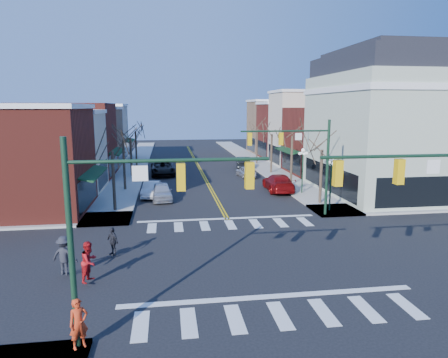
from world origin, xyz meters
name	(u,v)px	position (x,y,z in m)	size (l,w,h in m)	color
ground	(248,258)	(0.00, 0.00, 0.00)	(160.00, 160.00, 0.00)	black
sidewalk_left	(123,188)	(-8.75, 20.00, 0.07)	(3.50, 70.00, 0.15)	#9E9B93
sidewalk_right	(291,183)	(8.75, 20.00, 0.07)	(3.50, 70.00, 0.15)	#9E9B93
bldg_left_brick_a	(18,162)	(-15.50, 11.75, 4.00)	(10.00, 8.50, 8.00)	maroon
bldg_left_stucco_a	(48,153)	(-15.50, 19.50, 3.75)	(10.00, 7.00, 7.50)	beige
bldg_left_brick_b	(68,141)	(-15.50, 27.50, 4.25)	(10.00, 9.00, 8.50)	maroon
bldg_left_tan	(82,138)	(-15.50, 35.75, 3.90)	(10.00, 7.50, 7.80)	#997554
bldg_left_stucco_b	(93,133)	(-15.50, 43.50, 4.10)	(10.00, 8.00, 8.20)	beige
bldg_right_brick_a	(331,141)	(15.50, 25.75, 4.00)	(10.00, 8.50, 8.00)	maroon
bldg_right_stucco	(309,129)	(15.50, 33.50, 5.00)	(10.00, 7.00, 10.00)	beige
bldg_right_brick_b	(292,131)	(15.50, 41.00, 4.25)	(10.00, 8.00, 8.50)	maroon
bldg_right_tan	(279,127)	(15.50, 49.00, 4.50)	(10.00, 8.00, 9.00)	#997554
victorian_corner	(392,123)	(16.50, 14.50, 6.66)	(12.25, 14.25, 13.30)	#ADB9A0
traffic_mast_near_left	(128,213)	(-5.55, -7.40, 4.71)	(6.60, 0.28, 7.20)	#14331E
traffic_mast_near_right	(441,202)	(5.55, -7.40, 4.71)	(6.60, 0.28, 7.20)	#14331E
traffic_mast_far_right	(304,154)	(5.55, 7.40, 4.71)	(6.60, 0.28, 7.20)	#14331E
lamppost_corner	(331,175)	(8.20, 8.50, 2.96)	(0.36, 0.36, 4.33)	#14331E
lamppost_midblock	(303,163)	(8.20, 15.00, 2.96)	(0.36, 0.36, 4.33)	#14331E
tree_left_a	(114,182)	(-8.40, 11.00, 2.38)	(0.24, 0.24, 4.76)	#382B21
tree_left_b	(124,165)	(-8.40, 19.00, 2.52)	(0.24, 0.24, 5.04)	#382B21
tree_left_c	(131,158)	(-8.40, 27.00, 2.27)	(0.24, 0.24, 4.55)	#382B21
tree_left_d	(136,149)	(-8.40, 35.00, 2.45)	(0.24, 0.24, 4.90)	#382B21
tree_right_a	(321,177)	(8.40, 11.00, 2.31)	(0.24, 0.24, 4.62)	#382B21
tree_right_b	(291,161)	(8.40, 19.00, 2.59)	(0.24, 0.24, 5.18)	#382B21
tree_right_c	(271,154)	(8.40, 27.00, 2.42)	(0.24, 0.24, 4.83)	#382B21
tree_right_d	(257,147)	(8.40, 35.00, 2.48)	(0.24, 0.24, 4.97)	#382B21
car_left_near	(162,192)	(-4.80, 14.59, 0.74)	(1.74, 4.33, 1.47)	silver
car_left_mid	(151,189)	(-5.76, 15.98, 0.67)	(1.43, 4.09, 1.35)	silver
car_left_far	(163,168)	(-4.80, 27.68, 0.83)	(2.75, 5.97, 1.66)	black
car_right_near	(278,183)	(6.40, 16.72, 0.83)	(2.33, 5.73, 1.66)	maroon
car_right_mid	(246,171)	(4.80, 24.91, 0.66)	(1.57, 3.89, 1.33)	silver
car_right_far	(243,163)	(5.70, 31.29, 0.80)	(1.69, 4.84, 1.59)	black
pedestrian_red_a	(79,323)	(-7.30, -7.51, 1.02)	(0.63, 0.42, 1.74)	red
pedestrian_red_b	(89,261)	(-7.91, -2.19, 1.10)	(0.93, 0.72, 1.90)	#AF1217
pedestrian_dark_a	(113,241)	(-7.30, 1.09, 0.93)	(0.91, 0.38, 1.55)	black
pedestrian_dark_b	(64,255)	(-9.24, -1.22, 1.10)	(1.23, 0.71, 1.90)	#212229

